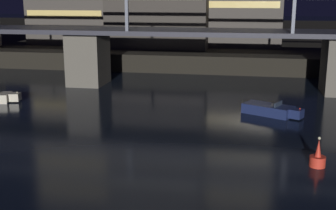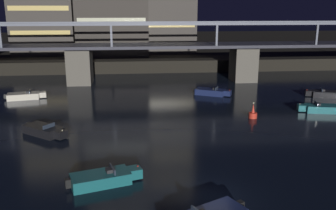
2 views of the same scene
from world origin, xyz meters
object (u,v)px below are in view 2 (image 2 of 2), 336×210
speedboat_near_center (104,178)px  river_bridge (163,56)px  speedboat_far_left (321,108)px  speedboat_near_right (45,131)px  speedboat_mid_right (212,92)px  speedboat_far_right (25,96)px  speedboat_far_center (326,94)px  channel_buoy (253,114)px

speedboat_near_center → river_bridge: bearing=78.8°
river_bridge → speedboat_far_left: size_ratio=16.09×
speedboat_near_right → speedboat_mid_right: bearing=37.3°
speedboat_far_left → speedboat_far_right: (-35.52, 9.51, 0.00)m
speedboat_near_center → speedboat_far_left: size_ratio=0.99×
river_bridge → speedboat_far_center: size_ratio=16.29×
speedboat_near_center → speedboat_near_right: 12.34m
speedboat_near_center → channel_buoy: (14.94, 14.07, 0.06)m
speedboat_far_left → speedboat_far_right: same height
speedboat_near_center → speedboat_mid_right: same height
speedboat_near_center → speedboat_near_right: size_ratio=1.11×
speedboat_near_center → speedboat_far_right: bearing=115.5°
speedboat_far_left → speedboat_far_right: 36.77m
speedboat_near_right → speedboat_mid_right: 23.92m
speedboat_far_left → river_bridge: bearing=131.1°
speedboat_mid_right → speedboat_far_center: same height
river_bridge → speedboat_far_center: (20.80, -12.13, -3.78)m
speedboat_near_right → speedboat_far_left: same height
speedboat_near_center → channel_buoy: size_ratio=2.93×
speedboat_near_center → speedboat_far_right: same height
speedboat_far_center → speedboat_mid_right: bearing=170.2°
speedboat_far_right → speedboat_far_left: bearing=-15.0°
channel_buoy → river_bridge: bearing=111.3°
speedboat_near_center → speedboat_far_center: bearing=39.2°
speedboat_mid_right → speedboat_far_center: (14.92, -2.57, 0.00)m
speedboat_far_left → speedboat_far_center: same height
river_bridge → channel_buoy: (8.06, -20.63, -3.71)m
speedboat_far_left → speedboat_far_center: 8.06m
river_bridge → channel_buoy: bearing=-68.7°
speedboat_near_right → speedboat_far_right: 15.64m
speedboat_far_center → channel_buoy: channel_buoy is taller
speedboat_near_right → channel_buoy: channel_buoy is taller
speedboat_far_center → speedboat_far_right: same height
speedboat_near_right → speedboat_far_right: same height
speedboat_near_center → channel_buoy: bearing=43.3°
speedboat_far_center → speedboat_far_right: (-39.69, 2.61, 0.00)m
speedboat_near_center → speedboat_far_right: 27.89m
river_bridge → speedboat_mid_right: river_bridge is taller
speedboat_near_right → speedboat_far_left: 30.20m
speedboat_far_left → channel_buoy: channel_buoy is taller
speedboat_near_right → channel_buoy: (21.21, 3.45, 0.06)m
speedboat_near_right → channel_buoy: size_ratio=2.64×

